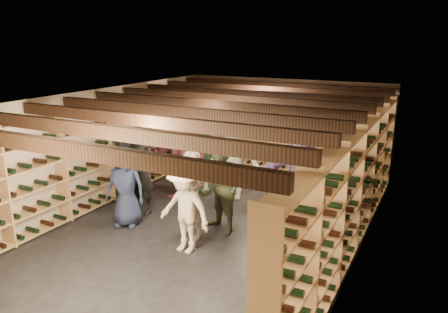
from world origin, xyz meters
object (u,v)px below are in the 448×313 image
person_3 (185,209)px  person_7 (192,194)px  person_4 (306,228)px  person_12 (330,186)px  person_2 (221,188)px  person_6 (125,187)px  person_10 (204,160)px  crate_stack_right (308,182)px  person_11 (301,174)px  person_9 (233,157)px  person_1 (141,170)px  person_5 (181,159)px  person_8 (344,176)px  person_0 (126,167)px  crate_stack_left (188,176)px  crate_loose (283,188)px

person_3 → person_7: person_7 is taller
person_7 → person_4: bearing=1.1°
person_12 → person_7: bearing=-152.4°
person_2 → person_3: bearing=-77.3°
person_6 → person_10: 2.23m
crate_stack_right → person_11: bearing=-80.5°
person_9 → person_6: bearing=-129.5°
crate_stack_right → person_1: person_1 is taller
person_6 → person_7: 1.37m
person_5 → person_8: bearing=21.0°
person_0 → person_3: size_ratio=1.02×
person_8 → person_10: person_8 is taller
crate_stack_right → person_0: (-3.39, -2.07, 0.43)m
person_7 → person_9: person_9 is taller
person_6 → person_12: bearing=9.5°
person_5 → person_8: (3.37, 0.48, -0.02)m
person_2 → person_1: bearing=-158.6°
person_3 → person_5: bearing=130.3°
crate_stack_right → person_9: 1.77m
person_2 → person_8: bearing=64.3°
person_6 → person_12: (3.41, 1.59, 0.06)m
person_6 → person_3: bearing=-29.6°
person_5 → person_11: size_ratio=1.03×
crate_stack_left → crate_loose: 2.21m
person_6 → person_12: 3.77m
person_5 → person_7: 1.93m
crate_stack_left → person_11: 2.85m
crate_stack_left → person_9: (1.16, 0.00, 0.60)m
crate_stack_right → person_11: (0.21, -1.22, 0.55)m
crate_stack_left → person_4: bearing=-34.9°
person_1 → crate_stack_right: bearing=43.0°
crate_stack_left → person_10: 0.62m
person_3 → person_11: (1.23, 2.23, 0.14)m
crate_loose → person_5: size_ratio=0.27×
crate_stack_left → person_5: person_5 is taller
person_4 → person_11: bearing=127.0°
person_5 → person_11: person_5 is taller
crate_stack_left → person_3: bearing=-59.0°
crate_loose → person_4: 3.78m
person_4 → person_9: size_ratio=0.85×
person_0 → person_9: (1.97, 1.18, 0.17)m
person_1 → person_6: 0.64m
crate_stack_right → person_12: 1.76m
person_8 → person_9: 2.39m
person_0 → person_7: (2.18, -0.87, 0.03)m
person_10 → crate_stack_left: bearing=-166.2°
person_3 → person_6: bearing=172.3°
person_1 → person_8: 3.96m
person_11 → crate_loose: bearing=113.8°
crate_loose → person_9: (-0.84, -0.90, 0.85)m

